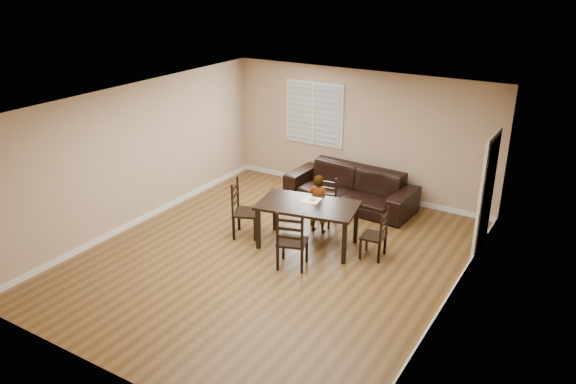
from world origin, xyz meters
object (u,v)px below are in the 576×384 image
object	(u,v)px
dining_table	(308,209)
chair_left	(240,211)
chair_near	(326,202)
chair_far	(291,244)
donut	(313,199)
chair_right	(380,236)
sofa	(350,187)
child	(318,203)

from	to	relation	value
dining_table	chair_left	bearing A→B (deg)	-178.82
dining_table	chair_near	size ratio (longest dim) A/B	2.06
chair_far	donut	xyz separation A→B (m)	(-0.20, 1.09, 0.36)
chair_left	donut	distance (m)	1.39
chair_right	donut	bearing A→B (deg)	-93.78
chair_far	sofa	world-z (taller)	chair_far
chair_far	chair_left	distance (m)	1.59
chair_left	sofa	size ratio (longest dim) A/B	0.40
chair_near	child	distance (m)	0.48
child	sofa	bearing A→B (deg)	-93.24
dining_table	child	distance (m)	0.64
child	chair_near	bearing A→B (deg)	-84.49
chair_left	chair_right	xyz separation A→B (m)	(2.55, 0.51, -0.08)
dining_table	chair_near	bearing A→B (deg)	89.53
chair_left	donut	size ratio (longest dim) A/B	9.72
chair_far	chair_right	distance (m)	1.57
chair_far	dining_table	bearing A→B (deg)	-95.62
child	chair_far	bearing A→B (deg)	97.17
donut	dining_table	bearing A→B (deg)	-85.48
chair_near	sofa	distance (m)	1.00
donut	sofa	bearing A→B (deg)	93.91
chair_left	chair_right	bearing A→B (deg)	-101.55
chair_right	donut	world-z (taller)	chair_right
dining_table	donut	xyz separation A→B (m)	(-0.02, 0.19, 0.11)
chair_near	sofa	xyz separation A→B (m)	(0.05, 1.00, -0.02)
chair_far	chair_right	bearing A→B (deg)	-151.35
chair_far	chair_left	world-z (taller)	chair_left
chair_near	chair_far	size ratio (longest dim) A/B	0.87
dining_table	chair_left	xyz separation A→B (m)	(-1.28, -0.27, -0.23)
chair_near	donut	size ratio (longest dim) A/B	8.21
chair_left	child	world-z (taller)	child
chair_right	chair_near	bearing A→B (deg)	-124.96
chair_near	sofa	world-z (taller)	chair_near
dining_table	chair_far	xyz separation A→B (m)	(0.19, -0.89, -0.25)
dining_table	chair_right	distance (m)	1.33
chair_near	sofa	size ratio (longest dim) A/B	0.34
donut	chair_far	bearing A→B (deg)	-79.50
chair_near	dining_table	bearing A→B (deg)	-85.87
chair_near	child	size ratio (longest dim) A/B	0.80
chair_left	chair_right	world-z (taller)	chair_left
dining_table	chair_right	bearing A→B (deg)	-0.45
chair_far	sofa	xyz separation A→B (m)	(-0.33, 2.95, -0.08)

